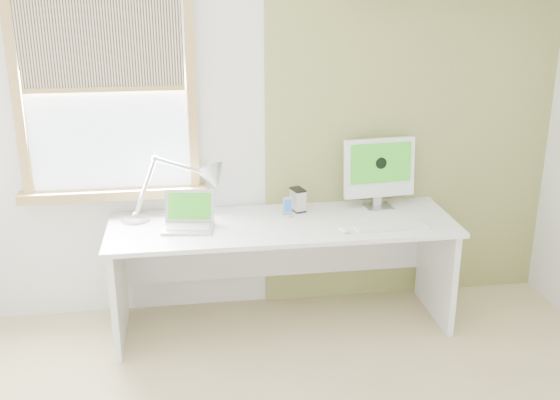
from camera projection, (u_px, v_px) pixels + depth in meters
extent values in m
cube|color=white|center=(265.00, 122.00, 4.36)|extent=(4.00, 0.02, 2.60)
cube|color=olive|center=(412.00, 118.00, 4.48)|extent=(2.00, 0.02, 2.60)
cube|color=#9F7D40|center=(16.00, 91.00, 4.04)|extent=(0.06, 0.06, 1.42)
cube|color=#9F7D40|center=(191.00, 87.00, 4.18)|extent=(0.06, 0.06, 1.42)
cube|color=#9F7D40|center=(114.00, 193.00, 4.31)|extent=(1.20, 0.14, 0.06)
cube|color=#D1E2F9|center=(106.00, 88.00, 4.12)|extent=(1.00, 0.01, 1.30)
cube|color=beige|center=(100.00, 35.00, 3.98)|extent=(0.98, 0.02, 0.65)
cube|color=#9F7D40|center=(105.00, 89.00, 4.08)|extent=(0.98, 0.03, 0.03)
cube|color=white|center=(283.00, 225.00, 4.21)|extent=(2.20, 0.70, 0.03)
cube|color=white|center=(119.00, 287.00, 4.19)|extent=(0.04, 0.64, 0.70)
cube|color=white|center=(436.00, 267.00, 4.47)|extent=(0.04, 0.64, 0.70)
cube|color=white|center=(276.00, 244.00, 4.59)|extent=(2.08, 0.02, 0.48)
cylinder|color=#B5B7B9|center=(136.00, 218.00, 4.24)|extent=(0.21, 0.21, 0.02)
sphere|color=#B5B7B9|center=(136.00, 216.00, 4.24)|extent=(0.06, 0.06, 0.05)
cylinder|color=#B5B7B9|center=(145.00, 187.00, 4.20)|extent=(0.17, 0.06, 0.37)
sphere|color=#B5B7B9|center=(155.00, 159.00, 4.16)|extent=(0.05, 0.05, 0.05)
cylinder|color=#B5B7B9|center=(182.00, 166.00, 4.21)|extent=(0.34, 0.04, 0.15)
sphere|color=#B5B7B9|center=(209.00, 174.00, 4.27)|extent=(0.05, 0.05, 0.04)
cone|color=#B5B7B9|center=(214.00, 178.00, 4.28)|extent=(0.29, 0.30, 0.23)
cube|color=#B5B7B9|center=(188.00, 228.00, 4.10)|extent=(0.33, 0.25, 0.02)
cube|color=#B2B5B7|center=(188.00, 226.00, 4.09)|extent=(0.28, 0.17, 0.00)
cube|color=#B5B7B9|center=(190.00, 206.00, 4.16)|extent=(0.31, 0.11, 0.20)
cube|color=#257A17|center=(190.00, 206.00, 4.16)|extent=(0.27, 0.08, 0.16)
cylinder|color=#B5B7B9|center=(287.00, 215.00, 4.31)|extent=(0.08, 0.08, 0.02)
cube|color=#B5B7B9|center=(287.00, 205.00, 4.28)|extent=(0.06, 0.02, 0.11)
cube|color=#194C99|center=(288.00, 206.00, 4.28)|extent=(0.05, 0.01, 0.08)
cube|color=#B5B7B9|center=(298.00, 200.00, 4.39)|extent=(0.10, 0.13, 0.15)
cube|color=black|center=(298.00, 190.00, 4.37)|extent=(0.10, 0.13, 0.01)
cube|color=black|center=(298.00, 210.00, 4.42)|extent=(0.10, 0.13, 0.01)
cube|color=#B5B7B9|center=(378.00, 207.00, 4.47)|extent=(0.19, 0.17, 0.01)
cube|color=#B5B7B9|center=(377.00, 194.00, 4.47)|extent=(0.06, 0.02, 0.16)
cube|color=white|center=(379.00, 168.00, 4.40)|extent=(0.49, 0.13, 0.40)
cube|color=#257A17|center=(381.00, 163.00, 4.36)|extent=(0.42, 0.06, 0.26)
cylinder|color=black|center=(381.00, 163.00, 4.36)|extent=(0.08, 0.02, 0.08)
cube|color=white|center=(391.00, 226.00, 4.12)|extent=(0.47, 0.15, 0.02)
cube|color=white|center=(391.00, 225.00, 4.12)|extent=(0.43, 0.12, 0.00)
ellipsoid|color=white|center=(344.00, 230.00, 4.05)|extent=(0.09, 0.10, 0.03)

